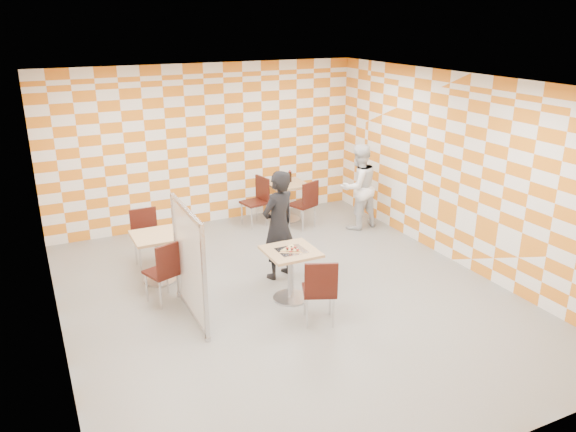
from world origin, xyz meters
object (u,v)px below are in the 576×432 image
at_px(chair_empty_near, 166,268).
at_px(man_dark, 278,225).
at_px(empty_table, 158,250).
at_px(man_white, 358,187).
at_px(chair_main_front, 320,287).
at_px(chair_second_front, 306,201).
at_px(main_table, 291,266).
at_px(second_table, 287,195).
at_px(sport_bottle, 277,179).
at_px(chair_second_side, 258,197).
at_px(partition, 189,263).
at_px(chair_empty_far, 146,233).
at_px(soda_bottle, 290,177).

relative_size(chair_empty_near, man_dark, 0.55).
height_order(empty_table, man_white, man_white).
xyz_separation_m(chair_main_front, chair_second_front, (1.46, 3.20, 0.00)).
xyz_separation_m(main_table, second_table, (1.37, 2.97, 0.00)).
bearing_deg(chair_empty_near, sport_bottle, 41.17).
bearing_deg(chair_main_front, main_table, 91.58).
distance_m(second_table, chair_second_side, 0.60).
xyz_separation_m(chair_empty_near, sport_bottle, (2.78, 2.43, 0.29)).
bearing_deg(chair_second_side, second_table, -2.62).
relative_size(empty_table, man_dark, 0.45).
bearing_deg(man_dark, partition, 1.67).
bearing_deg(partition, man_white, 26.89).
relative_size(main_table, chair_second_front, 0.81).
distance_m(main_table, chair_empty_near, 1.71).
distance_m(chair_empty_far, soda_bottle, 3.19).
bearing_deg(chair_second_front, chair_second_side, 139.93).
height_order(chair_empty_near, chair_empty_far, same).
relative_size(chair_empty_near, chair_empty_far, 1.00).
distance_m(chair_second_front, soda_bottle, 0.71).
bearing_deg(chair_second_front, empty_table, -161.43).
distance_m(main_table, sport_bottle, 3.29).
distance_m(man_dark, man_white, 2.56).
bearing_deg(man_white, chair_empty_near, 12.65).
relative_size(empty_table, man_white, 0.47).
bearing_deg(second_table, man_white, -42.94).
relative_size(main_table, empty_table, 1.00).
bearing_deg(main_table, second_table, 65.28).
bearing_deg(soda_bottle, second_table, -144.11).
bearing_deg(chair_second_front, sport_bottle, 114.26).
bearing_deg(man_dark, chair_main_front, 64.13).
xyz_separation_m(main_table, chair_second_front, (1.48, 2.40, 0.04)).
distance_m(main_table, man_white, 3.14).
relative_size(chair_empty_near, partition, 0.60).
bearing_deg(chair_main_front, second_table, 70.38).
relative_size(chair_second_front, chair_empty_far, 1.00).
xyz_separation_m(second_table, man_dark, (-1.21, -2.22, 0.33)).
distance_m(empty_table, chair_second_front, 3.18).
bearing_deg(man_dark, chair_empty_near, -16.46).
height_order(sport_bottle, soda_bottle, soda_bottle).
height_order(partition, soda_bottle, partition).
bearing_deg(man_white, chair_second_side, -37.85).
relative_size(second_table, man_white, 0.47).
xyz_separation_m(chair_empty_near, partition, (0.19, -0.51, 0.25)).
bearing_deg(chair_empty_near, main_table, -21.27).
distance_m(man_dark, soda_bottle, 2.63).
distance_m(second_table, chair_second_front, 0.59).
xyz_separation_m(chair_empty_near, chair_empty_far, (0.03, 1.43, 0.00)).
bearing_deg(man_white, chair_main_front, 43.36).
xyz_separation_m(main_table, soda_bottle, (1.46, 3.04, 0.34)).
relative_size(second_table, man_dark, 0.45).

